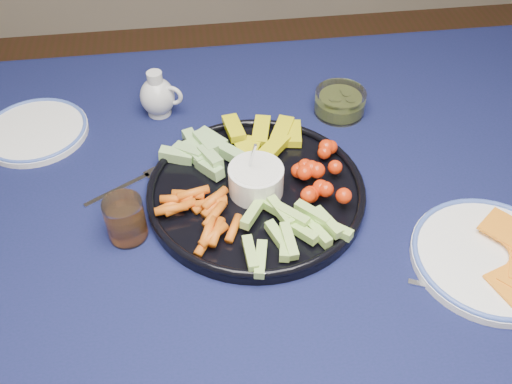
{
  "coord_description": "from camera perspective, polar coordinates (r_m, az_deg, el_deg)",
  "views": [
    {
      "loc": [
        -0.16,
        -0.69,
        1.48
      ],
      "look_at": [
        -0.06,
        0.01,
        0.76
      ],
      "focal_mm": 40.0,
      "sensor_mm": 36.0,
      "label": 1
    }
  ],
  "objects": [
    {
      "name": "creamer_pitcher",
      "position": [
        1.2,
        -9.78,
        9.43
      ],
      "size": [
        0.09,
        0.07,
        0.1
      ],
      "color": "silver",
      "rests_on": "dining_table"
    },
    {
      "name": "dining_table",
      "position": [
        1.09,
        3.33,
        -3.89
      ],
      "size": [
        1.67,
        1.07,
        0.75
      ],
      "color": "#50321A",
      "rests_on": "ground"
    },
    {
      "name": "juice_tumbler",
      "position": [
        0.96,
        -12.89,
        -2.88
      ],
      "size": [
        0.07,
        0.07,
        0.08
      ],
      "color": "silver",
      "rests_on": "dining_table"
    },
    {
      "name": "pickle_bowl",
      "position": [
        1.21,
        8.38,
        8.78
      ],
      "size": [
        0.11,
        0.11,
        0.05
      ],
      "color": "silver",
      "rests_on": "dining_table"
    },
    {
      "name": "cheese_plate",
      "position": [
        0.99,
        22.44,
        -5.91
      ],
      "size": [
        0.25,
        0.25,
        0.03
      ],
      "color": "white",
      "rests_on": "dining_table"
    },
    {
      "name": "fork_right",
      "position": [
        0.95,
        20.54,
        -9.63
      ],
      "size": [
        0.15,
        0.08,
        0.0
      ],
      "color": "silver",
      "rests_on": "dining_table"
    },
    {
      "name": "fork_left",
      "position": [
        1.07,
        -12.45,
        0.82
      ],
      "size": [
        0.14,
        0.09,
        0.0
      ],
      "color": "silver",
      "rests_on": "dining_table"
    },
    {
      "name": "crudite_platter",
      "position": [
        1.01,
        -0.15,
        0.41
      ],
      "size": [
        0.39,
        0.39,
        0.12
      ],
      "color": "black",
      "rests_on": "dining_table"
    },
    {
      "name": "side_plate_extra",
      "position": [
        1.23,
        -21.21,
        5.74
      ],
      "size": [
        0.21,
        0.21,
        0.02
      ],
      "color": "white",
      "rests_on": "dining_table"
    }
  ]
}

